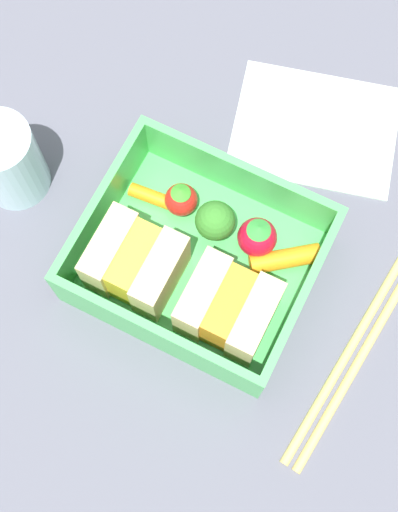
{
  "coord_description": "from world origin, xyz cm",
  "views": [
    {
      "loc": [
        -7.4,
        14.75,
        52.54
      ],
      "look_at": [
        0.0,
        0.0,
        2.7
      ],
      "focal_mm": 50.0,
      "sensor_mm": 36.0,
      "label": 1
    }
  ],
  "objects_px": {
    "sandwich_center_left": "(136,263)",
    "carrot_stick_far_left": "(285,259)",
    "strawberry_far_left": "(181,199)",
    "sandwich_left": "(228,308)",
    "strawberry_left": "(257,237)",
    "broccoli_floret": "(213,220)",
    "chopstick_pair": "(356,353)",
    "folded_napkin": "(315,128)",
    "carrot_stick_left": "(151,197)",
    "drinking_glass": "(7,161)"
  },
  "relations": [
    {
      "from": "strawberry_left",
      "to": "carrot_stick_left",
      "type": "xyz_separation_m",
      "value": [
        0.09,
        0.0,
        -0.01
      ]
    },
    {
      "from": "carrot_stick_left",
      "to": "strawberry_far_left",
      "type": "bearing_deg",
      "value": -167.17
    },
    {
      "from": "sandwich_left",
      "to": "strawberry_left",
      "type": "xyz_separation_m",
      "value": [
        0.01,
        -0.06,
        -0.01
      ]
    },
    {
      "from": "carrot_stick_far_left",
      "to": "drinking_glass",
      "type": "height_order",
      "value": "drinking_glass"
    },
    {
      "from": "broccoli_floret",
      "to": "drinking_glass",
      "type": "bearing_deg",
      "value": 9.15
    },
    {
      "from": "sandwich_left",
      "to": "folded_napkin",
      "type": "xyz_separation_m",
      "value": [
        0.01,
        -0.18,
        -0.03
      ]
    },
    {
      "from": "folded_napkin",
      "to": "broccoli_floret",
      "type": "bearing_deg",
      "value": 74.65
    },
    {
      "from": "carrot_stick_far_left",
      "to": "strawberry_left",
      "type": "relative_size",
      "value": 1.47
    },
    {
      "from": "sandwich_center_left",
      "to": "broccoli_floret",
      "type": "xyz_separation_m",
      "value": [
        -0.04,
        -0.05,
        0.0
      ]
    },
    {
      "from": "sandwich_center_left",
      "to": "carrot_stick_far_left",
      "type": "relative_size",
      "value": 1.16
    },
    {
      "from": "sandwich_left",
      "to": "strawberry_left",
      "type": "bearing_deg",
      "value": -85.14
    },
    {
      "from": "sandwich_center_left",
      "to": "carrot_stick_far_left",
      "type": "xyz_separation_m",
      "value": [
        -0.09,
        -0.06,
        -0.02
      ]
    },
    {
      "from": "sandwich_center_left",
      "to": "strawberry_far_left",
      "type": "height_order",
      "value": "sandwich_center_left"
    },
    {
      "from": "strawberry_left",
      "to": "broccoli_floret",
      "type": "relative_size",
      "value": 0.87
    },
    {
      "from": "strawberry_left",
      "to": "sandwich_center_left",
      "type": "bearing_deg",
      "value": 41.07
    },
    {
      "from": "strawberry_far_left",
      "to": "drinking_glass",
      "type": "relative_size",
      "value": 0.44
    },
    {
      "from": "sandwich_left",
      "to": "carrot_stick_far_left",
      "type": "bearing_deg",
      "value": -109.4
    },
    {
      "from": "carrot_stick_far_left",
      "to": "carrot_stick_left",
      "type": "xyz_separation_m",
      "value": [
        0.11,
        -0.0,
        -0.0
      ]
    },
    {
      "from": "strawberry_far_left",
      "to": "folded_napkin",
      "type": "bearing_deg",
      "value": -119.52
    },
    {
      "from": "sandwich_left",
      "to": "drinking_glass",
      "type": "distance_m",
      "value": 0.2
    },
    {
      "from": "drinking_glass",
      "to": "folded_napkin",
      "type": "xyz_separation_m",
      "value": [
        -0.2,
        -0.15,
        -0.03
      ]
    },
    {
      "from": "carrot_stick_left",
      "to": "carrot_stick_far_left",
      "type": "bearing_deg",
      "value": 179.71
    },
    {
      "from": "strawberry_left",
      "to": "folded_napkin",
      "type": "distance_m",
      "value": 0.12
    },
    {
      "from": "chopstick_pair",
      "to": "drinking_glass",
      "type": "height_order",
      "value": "drinking_glass"
    },
    {
      "from": "chopstick_pair",
      "to": "folded_napkin",
      "type": "bearing_deg",
      "value": -57.25
    },
    {
      "from": "sandwich_center_left",
      "to": "drinking_glass",
      "type": "xyz_separation_m",
      "value": [
        0.13,
        -0.03,
        0.0
      ]
    },
    {
      "from": "sandwich_center_left",
      "to": "folded_napkin",
      "type": "relative_size",
      "value": 0.46
    },
    {
      "from": "sandwich_left",
      "to": "carrot_stick_left",
      "type": "relative_size",
      "value": 1.73
    },
    {
      "from": "folded_napkin",
      "to": "chopstick_pair",
      "type": "bearing_deg",
      "value": 122.75
    },
    {
      "from": "strawberry_left",
      "to": "folded_napkin",
      "type": "bearing_deg",
      "value": -90.06
    },
    {
      "from": "strawberry_left",
      "to": "chopstick_pair",
      "type": "xyz_separation_m",
      "value": [
        -0.1,
        0.04,
        -0.02
      ]
    },
    {
      "from": "broccoli_floret",
      "to": "drinking_glass",
      "type": "relative_size",
      "value": 0.58
    },
    {
      "from": "carrot_stick_left",
      "to": "drinking_glass",
      "type": "relative_size",
      "value": 0.49
    },
    {
      "from": "broccoli_floret",
      "to": "carrot_stick_left",
      "type": "bearing_deg",
      "value": -3.52
    },
    {
      "from": "sandwich_center_left",
      "to": "chopstick_pair",
      "type": "relative_size",
      "value": 0.32
    },
    {
      "from": "carrot_stick_far_left",
      "to": "sandwich_center_left",
      "type": "bearing_deg",
      "value": 31.06
    },
    {
      "from": "broccoli_floret",
      "to": "strawberry_far_left",
      "type": "relative_size",
      "value": 1.32
    },
    {
      "from": "carrot_stick_far_left",
      "to": "strawberry_left",
      "type": "xyz_separation_m",
      "value": [
        0.03,
        -0.0,
        0.01
      ]
    },
    {
      "from": "strawberry_left",
      "to": "strawberry_far_left",
      "type": "bearing_deg",
      "value": -2.11
    },
    {
      "from": "carrot_stick_far_left",
      "to": "chopstick_pair",
      "type": "xyz_separation_m",
      "value": [
        -0.08,
        0.04,
        -0.02
      ]
    },
    {
      "from": "carrot_stick_left",
      "to": "chopstick_pair",
      "type": "bearing_deg",
      "value": 168.61
    },
    {
      "from": "broccoli_floret",
      "to": "folded_napkin",
      "type": "distance_m",
      "value": 0.13
    },
    {
      "from": "strawberry_far_left",
      "to": "sandwich_left",
      "type": "bearing_deg",
      "value": 138.08
    },
    {
      "from": "sandwich_center_left",
      "to": "strawberry_left",
      "type": "height_order",
      "value": "sandwich_center_left"
    },
    {
      "from": "broccoli_floret",
      "to": "chopstick_pair",
      "type": "height_order",
      "value": "broccoli_floret"
    },
    {
      "from": "folded_napkin",
      "to": "strawberry_left",
      "type": "bearing_deg",
      "value": 89.94
    },
    {
      "from": "carrot_stick_far_left",
      "to": "strawberry_far_left",
      "type": "relative_size",
      "value": 1.68
    },
    {
      "from": "strawberry_left",
      "to": "drinking_glass",
      "type": "distance_m",
      "value": 0.2
    },
    {
      "from": "drinking_glass",
      "to": "strawberry_left",
      "type": "bearing_deg",
      "value": -170.61
    },
    {
      "from": "carrot_stick_left",
      "to": "drinking_glass",
      "type": "xyz_separation_m",
      "value": [
        0.11,
        0.03,
        0.02
      ]
    }
  ]
}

